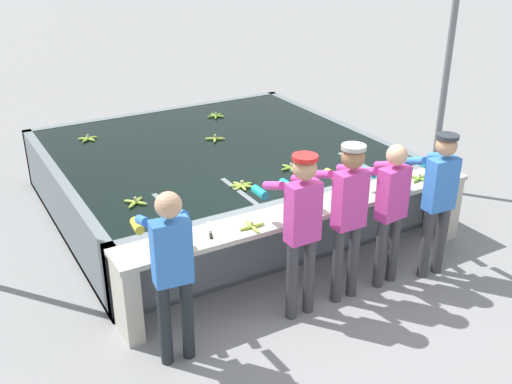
{
  "coord_description": "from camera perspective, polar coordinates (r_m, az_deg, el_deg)",
  "views": [
    {
      "loc": [
        -3.26,
        -4.33,
        3.55
      ],
      "look_at": [
        0.0,
        1.32,
        0.58
      ],
      "focal_mm": 42.0,
      "sensor_mm": 36.0,
      "label": 1
    }
  ],
  "objects": [
    {
      "name": "worker_1",
      "position": [
        5.55,
        4.28,
        -2.73
      ],
      "size": [
        0.41,
        0.72,
        1.68
      ],
      "color": "#38383D",
      "rests_on": "ground"
    },
    {
      "name": "worker_3",
      "position": [
        6.23,
        12.55,
        -1.02
      ],
      "size": [
        0.45,
        0.72,
        1.57
      ],
      "color": "#38383D",
      "rests_on": "ground"
    },
    {
      "name": "banana_bunch_floating_0",
      "position": [
        7.19,
        3.35,
        2.33
      ],
      "size": [
        0.26,
        0.28,
        0.08
      ],
      "color": "#75A333",
      "rests_on": "wash_tank"
    },
    {
      "name": "work_ledge",
      "position": [
        6.34,
        4.98,
        -3.49
      ],
      "size": [
        4.2,
        0.45,
        0.83
      ],
      "color": "#B7B2A3",
      "rests_on": "ground"
    },
    {
      "name": "support_post_right",
      "position": [
        8.52,
        17.6,
        10.11
      ],
      "size": [
        0.09,
        0.09,
        3.2
      ],
      "color": "slate",
      "rests_on": "ground"
    },
    {
      "name": "banana_bunch_ledge_2",
      "position": [
        6.04,
        3.91,
        -2.16
      ],
      "size": [
        0.28,
        0.27,
        0.08
      ],
      "color": "#9EC642",
      "rests_on": "work_ledge"
    },
    {
      "name": "banana_bunch_ledge_0",
      "position": [
        5.8,
        -0.39,
        -3.29
      ],
      "size": [
        0.28,
        0.28,
        0.08
      ],
      "color": "#9EC642",
      "rests_on": "work_ledge"
    },
    {
      "name": "banana_bunch_ledge_1",
      "position": [
        7.12,
        15.33,
        1.25
      ],
      "size": [
        0.28,
        0.28,
        0.08
      ],
      "color": "#75A333",
      "rests_on": "work_ledge"
    },
    {
      "name": "worker_0",
      "position": [
        5.03,
        -8.08,
        -6.68
      ],
      "size": [
        0.45,
        0.73,
        1.63
      ],
      "color": "#1E2328",
      "rests_on": "ground"
    },
    {
      "name": "wash_tank",
      "position": [
        8.1,
        -3.77,
        1.6
      ],
      "size": [
        4.2,
        3.91,
        0.83
      ],
      "color": "slate",
      "rests_on": "ground"
    },
    {
      "name": "ground_plane",
      "position": [
        6.48,
        5.93,
        -8.91
      ],
      "size": [
        80.0,
        80.0,
        0.0
      ],
      "primitive_type": "plane",
      "color": "gray",
      "rests_on": "ground"
    },
    {
      "name": "banana_bunch_floating_4",
      "position": [
        6.7,
        -1.38,
        0.63
      ],
      "size": [
        0.28,
        0.28,
        0.08
      ],
      "color": "#93BC3D",
      "rests_on": "wash_tank"
    },
    {
      "name": "banana_bunch_floating_5",
      "position": [
        6.42,
        -11.4,
        -0.96
      ],
      "size": [
        0.23,
        0.23,
        0.08
      ],
      "color": "#9EC642",
      "rests_on": "wash_tank"
    },
    {
      "name": "worker_2",
      "position": [
        5.86,
        8.68,
        -1.48
      ],
      "size": [
        0.4,
        0.72,
        1.67
      ],
      "color": "#38383D",
      "rests_on": "ground"
    },
    {
      "name": "worker_4",
      "position": [
        6.51,
        16.91,
        0.02
      ],
      "size": [
        0.44,
        0.73,
        1.61
      ],
      "color": "#38383D",
      "rests_on": "ground"
    },
    {
      "name": "banana_bunch_floating_2",
      "position": [
        9.17,
        -3.84,
        7.26
      ],
      "size": [
        0.27,
        0.27,
        0.08
      ],
      "color": "#75A333",
      "rests_on": "wash_tank"
    },
    {
      "name": "knife_0",
      "position": [
        5.73,
        -4.37,
        -3.85
      ],
      "size": [
        0.16,
        0.34,
        0.02
      ],
      "color": "silver",
      "rests_on": "work_ledge"
    },
    {
      "name": "banana_bunch_floating_3",
      "position": [
        8.48,
        -15.71,
        4.92
      ],
      "size": [
        0.27,
        0.27,
        0.08
      ],
      "color": "#9EC642",
      "rests_on": "wash_tank"
    },
    {
      "name": "banana_bunch_floating_1",
      "position": [
        8.18,
        -3.92,
        5.1
      ],
      "size": [
        0.26,
        0.26,
        0.08
      ],
      "color": "#93BC3D",
      "rests_on": "wash_tank"
    }
  ]
}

